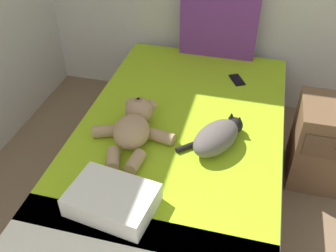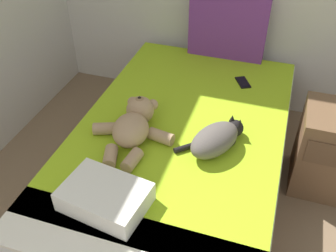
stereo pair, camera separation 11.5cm
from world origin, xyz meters
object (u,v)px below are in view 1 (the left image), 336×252
at_px(teddy_bear, 134,126).
at_px(cell_phone, 237,80).
at_px(bed, 179,156).
at_px(throw_pillow, 112,200).
at_px(cat, 218,137).
at_px(nightstand, 329,144).
at_px(patterned_cushion, 219,25).

height_order(teddy_bear, cell_phone, teddy_bear).
xyz_separation_m(bed, cell_phone, (0.28, 0.62, 0.25)).
height_order(teddy_bear, throw_pillow, teddy_bear).
distance_m(cat, cell_phone, 0.75).
relative_size(bed, cat, 5.04).
relative_size(cell_phone, throw_pillow, 0.41).
relative_size(bed, nightstand, 3.56).
xyz_separation_m(patterned_cushion, cat, (0.17, -1.10, -0.18)).
height_order(cat, nightstand, cat).
distance_m(bed, teddy_bear, 0.44).
bearing_deg(bed, patterned_cushion, 85.75).
distance_m(throw_pillow, nightstand, 1.51).
bearing_deg(cat, nightstand, 31.54).
xyz_separation_m(cell_phone, throw_pillow, (-0.45, -1.31, 0.05)).
bearing_deg(cat, throw_pillow, -126.44).
distance_m(bed, throw_pillow, 0.77).
bearing_deg(patterned_cushion, nightstand, -37.72).
bearing_deg(cell_phone, cat, -92.59).
relative_size(teddy_bear, cell_phone, 3.42).
height_order(patterned_cushion, cell_phone, patterned_cushion).
relative_size(bed, throw_pillow, 5.21).
bearing_deg(throw_pillow, cat, 53.56).
relative_size(patterned_cushion, nightstand, 1.00).
distance_m(cat, teddy_bear, 0.49).
distance_m(bed, cell_phone, 0.72).
bearing_deg(nightstand, throw_pillow, -138.27).
distance_m(cat, nightstand, 0.86).
height_order(teddy_bear, nightstand, teddy_bear).
xyz_separation_m(cat, teddy_bear, (-0.48, -0.04, 0.01)).
relative_size(patterned_cushion, cell_phone, 3.56).
xyz_separation_m(patterned_cushion, throw_pillow, (-0.25, -1.66, -0.19)).
distance_m(teddy_bear, throw_pillow, 0.53).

